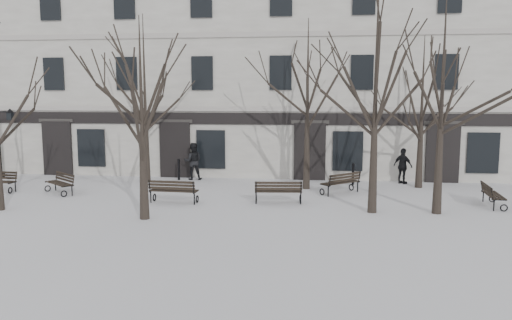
% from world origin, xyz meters
% --- Properties ---
extents(ground, '(100.00, 100.00, 0.00)m').
position_xyz_m(ground, '(0.00, 0.00, 0.00)').
color(ground, silver).
rests_on(ground, ground).
extents(building, '(40.40, 10.20, 11.40)m').
position_xyz_m(building, '(0.00, 12.96, 5.52)').
color(building, beige).
rests_on(building, ground).
extents(tree_1, '(4.86, 4.86, 6.95)m').
position_xyz_m(tree_1, '(-2.14, -0.84, 4.34)').
color(tree_1, black).
rests_on(tree_1, ground).
extents(tree_2, '(6.01, 6.01, 8.58)m').
position_xyz_m(tree_2, '(5.88, 1.07, 5.37)').
color(tree_2, black).
rests_on(tree_2, ground).
extents(tree_3, '(5.55, 5.55, 7.93)m').
position_xyz_m(tree_3, '(8.21, 1.18, 4.96)').
color(tree_3, black).
rests_on(tree_3, ground).
extents(tree_4, '(5.71, 5.71, 8.16)m').
position_xyz_m(tree_4, '(-4.52, 6.38, 5.10)').
color(tree_4, black).
rests_on(tree_4, ground).
extents(tree_5, '(5.38, 5.38, 7.69)m').
position_xyz_m(tree_5, '(3.39, 5.48, 4.81)').
color(tree_5, black).
rests_on(tree_5, ground).
extents(tree_6, '(4.88, 4.88, 6.97)m').
position_xyz_m(tree_6, '(8.60, 6.40, 4.36)').
color(tree_6, black).
rests_on(tree_6, ground).
extents(bench_1, '(1.96, 0.82, 0.97)m').
position_xyz_m(bench_1, '(-1.85, 1.75, 0.53)').
color(bench_1, black).
rests_on(bench_1, ground).
extents(bench_2, '(1.92, 0.84, 0.94)m').
position_xyz_m(bench_2, '(2.33, 2.19, 0.51)').
color(bench_2, black).
rests_on(bench_2, ground).
extents(bench_3, '(1.77, 1.59, 0.90)m').
position_xyz_m(bench_3, '(-7.32, 3.11, 0.49)').
color(bench_3, black).
rests_on(bench_3, ground).
extents(bench_4, '(1.84, 1.76, 0.96)m').
position_xyz_m(bench_4, '(4.93, 4.47, 0.52)').
color(bench_4, black).
rests_on(bench_4, ground).
extents(bench_5, '(0.78, 1.79, 0.88)m').
position_xyz_m(bench_5, '(10.60, 2.63, 0.48)').
color(bench_5, black).
rests_on(bench_5, ground).
extents(lamp_post, '(1.12, 0.42, 3.59)m').
position_xyz_m(lamp_post, '(-12.48, 7.00, 2.08)').
color(lamp_post, black).
rests_on(lamp_post, ground).
extents(bollard_a, '(0.14, 0.14, 1.08)m').
position_xyz_m(bollard_a, '(-3.11, 7.14, 0.58)').
color(bollard_a, black).
rests_on(bollard_a, ground).
extents(bollard_b, '(0.14, 0.14, 1.05)m').
position_xyz_m(bollard_b, '(5.60, 6.79, 0.56)').
color(bollard_b, black).
rests_on(bollard_b, ground).
extents(pedestrian_b, '(1.05, 0.90, 1.89)m').
position_xyz_m(pedestrian_b, '(-2.40, 7.30, 0.00)').
color(pedestrian_b, black).
rests_on(pedestrian_b, ground).
extents(pedestrian_c, '(1.03, 1.01, 1.74)m').
position_xyz_m(pedestrian_c, '(8.02, 7.34, 0.00)').
color(pedestrian_c, black).
rests_on(pedestrian_c, ground).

